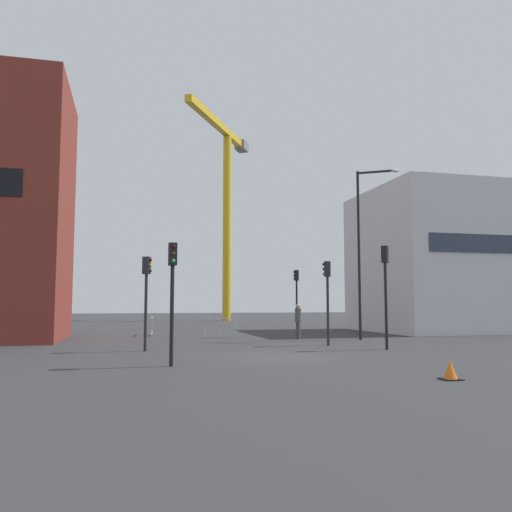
{
  "coord_description": "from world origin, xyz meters",
  "views": [
    {
      "loc": [
        -5.29,
        -17.93,
        1.92
      ],
      "look_at": [
        0.0,
        3.57,
        3.91
      ],
      "focal_mm": 36.48,
      "sensor_mm": 36.0,
      "label": 1
    }
  ],
  "objects": [
    {
      "name": "traffic_light_median",
      "position": [
        5.09,
        1.74,
        2.86
      ],
      "size": [
        0.37,
        0.37,
        4.28
      ],
      "color": "black",
      "rests_on": "ground"
    },
    {
      "name": "safety_barrier_right_run",
      "position": [
        -0.26,
        10.73,
        0.56
      ],
      "size": [
        1.91,
        0.21,
        1.08
      ],
      "color": "#B2B5BA",
      "rests_on": "ground"
    },
    {
      "name": "traffic_light_verge",
      "position": [
        3.53,
        4.29,
        2.57
      ],
      "size": [
        0.39,
        0.34,
        3.81
      ],
      "color": "#232326",
      "rests_on": "ground"
    },
    {
      "name": "ground",
      "position": [
        0.0,
        0.0,
        0.0
      ],
      "size": [
        160.0,
        160.0,
        0.0
      ],
      "primitive_type": "plane",
      "color": "#333335"
    },
    {
      "name": "traffic_light_island",
      "position": [
        -3.97,
        -1.83,
        2.54
      ],
      "size": [
        0.26,
        0.38,
        3.77
      ],
      "color": "black",
      "rests_on": "ground"
    },
    {
      "name": "traffic_light_crosswalk",
      "position": [
        -4.58,
        3.41,
        2.55
      ],
      "size": [
        0.39,
        0.34,
        3.77
      ],
      "color": "#232326",
      "rests_on": "ground"
    },
    {
      "name": "streetlamp_tall",
      "position": [
        6.64,
        6.97,
        5.19
      ],
      "size": [
        1.93,
        1.21,
        8.88
      ],
      "color": "black",
      "rests_on": "ground"
    },
    {
      "name": "traffic_cone_striped",
      "position": [
        2.6,
        -6.26,
        0.22
      ],
      "size": [
        0.47,
        0.47,
        0.48
      ],
      "color": "black",
      "rests_on": "ground"
    },
    {
      "name": "traffic_light_near",
      "position": [
        5.55,
        14.91,
        2.74
      ],
      "size": [
        0.39,
        0.34,
        4.08
      ],
      "color": "black",
      "rests_on": "ground"
    },
    {
      "name": "pedestrian_walking",
      "position": [
        3.53,
        8.54,
        1.09
      ],
      "size": [
        0.34,
        0.34,
        1.86
      ],
      "color": "#4C4C51",
      "rests_on": "ground"
    },
    {
      "name": "safety_barrier_front",
      "position": [
        -3.89,
        13.58,
        0.56
      ],
      "size": [
        0.28,
        2.53,
        1.08
      ],
      "color": "#9EA0A5",
      "rests_on": "ground"
    },
    {
      "name": "office_block",
      "position": [
        17.1,
        13.49,
        4.77
      ],
      "size": [
        13.21,
        9.8,
        9.54
      ],
      "color": "silver",
      "rests_on": "ground"
    },
    {
      "name": "construction_crane",
      "position": [
        4.83,
        36.92,
        14.07
      ],
      "size": [
        9.17,
        14.58,
        21.13
      ],
      "color": "gold",
      "rests_on": "ground"
    }
  ]
}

